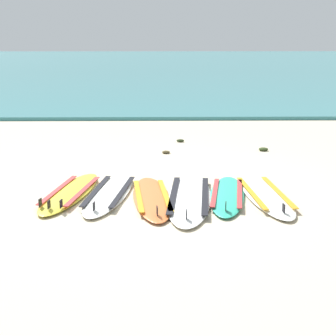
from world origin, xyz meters
TOP-DOWN VIEW (x-y plane):
  - ground_plane at (0.00, 0.00)m, footprint 80.00×80.00m
  - sea at (0.00, 36.53)m, footprint 80.00×60.00m
  - surfboard_0 at (-1.23, -0.26)m, footprint 0.90×2.19m
  - surfboard_1 at (-0.65, -0.31)m, footprint 0.85×2.27m
  - surfboard_2 at (-0.02, -0.52)m, footprint 0.73×2.16m
  - surfboard_3 at (0.52, -0.52)m, footprint 0.86×2.57m
  - surfboard_4 at (1.08, -0.42)m, footprint 0.79×2.04m
  - surfboard_5 at (1.63, -0.41)m, footprint 0.73×2.27m
  - seaweed_clump_near_shoreline at (0.23, 2.45)m, footprint 0.16×0.13m
  - seaweed_clump_mid_sand at (0.56, 3.59)m, footprint 0.17×0.14m
  - seaweed_clump_by_the_boards at (2.23, 2.66)m, footprint 0.20×0.16m

SIDE VIEW (x-z plane):
  - ground_plane at x=0.00m, z-range 0.00..0.00m
  - seaweed_clump_near_shoreline at x=0.23m, z-range 0.00..0.06m
  - seaweed_clump_mid_sand at x=0.56m, z-range 0.00..0.06m
  - seaweed_clump_by_the_boards at x=2.23m, z-range 0.00..0.07m
  - surfboard_3 at x=0.52m, z-range -0.05..0.13m
  - surfboard_5 at x=1.63m, z-range -0.05..0.13m
  - surfboard_1 at x=-0.65m, z-range -0.05..0.13m
  - surfboard_2 at x=-0.02m, z-range -0.05..0.13m
  - surfboard_4 at x=1.08m, z-range -0.05..0.13m
  - surfboard_0 at x=-1.23m, z-range -0.05..0.13m
  - sea at x=0.00m, z-range 0.00..0.10m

